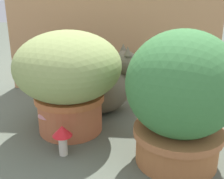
{
  "coord_description": "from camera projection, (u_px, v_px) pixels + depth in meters",
  "views": [
    {
      "loc": [
        0.18,
        -1.04,
        0.58
      ],
      "look_at": [
        0.09,
        0.01,
        0.18
      ],
      "focal_mm": 47.53,
      "sensor_mm": 36.0,
      "label": 1
    }
  ],
  "objects": [
    {
      "name": "grass_planter",
      "position": [
        68.0,
        75.0,
        1.13
      ],
      "size": [
        0.41,
        0.41,
        0.4
      ],
      "color": "#BE6540",
      "rests_on": "ground"
    },
    {
      "name": "cardboard_backdrop",
      "position": [
        112.0,
        10.0,
        1.48
      ],
      "size": [
        1.09,
        0.03,
        0.86
      ],
      "primitive_type": "cube",
      "color": "tan",
      "rests_on": "ground"
    },
    {
      "name": "cat",
      "position": [
        105.0,
        87.0,
        1.32
      ],
      "size": [
        0.39,
        0.25,
        0.32
      ],
      "color": "#645D4B",
      "rests_on": "ground"
    },
    {
      "name": "leafy_planter",
      "position": [
        181.0,
        97.0,
        0.92
      ],
      "size": [
        0.35,
        0.35,
        0.44
      ],
      "color": "#AF6A3C",
      "rests_on": "ground"
    },
    {
      "name": "mushroom_ornament_pink",
      "position": [
        50.0,
        112.0,
        1.12
      ],
      "size": [
        0.09,
        0.09,
        0.14
      ],
      "color": "silver",
      "rests_on": "ground"
    },
    {
      "name": "mushroom_ornament_red",
      "position": [
        62.0,
        135.0,
        1.01
      ],
      "size": [
        0.07,
        0.07,
        0.11
      ],
      "color": "silver",
      "rests_on": "ground"
    },
    {
      "name": "ground_plane",
      "position": [
        91.0,
        131.0,
        1.19
      ],
      "size": [
        6.0,
        6.0,
        0.0
      ],
      "primitive_type": "plane",
      "color": "#555D4F"
    }
  ]
}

